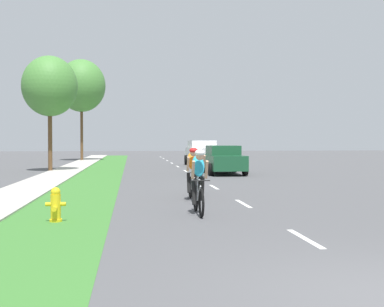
{
  "coord_description": "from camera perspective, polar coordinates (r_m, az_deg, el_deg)",
  "views": [
    {
      "loc": [
        -3.14,
        -5.16,
        1.79
      ],
      "look_at": [
        -0.65,
        15.46,
        1.25
      ],
      "focal_mm": 46.91,
      "sensor_mm": 36.0,
      "label": 1
    }
  ],
  "objects": [
    {
      "name": "suv_white",
      "position": [
        35.65,
        1.13,
        0.14
      ],
      "size": [
        2.15,
        4.7,
        1.79
      ],
      "color": "silver",
      "rests_on": "ground_plane"
    },
    {
      "name": "cyclist_distant",
      "position": [
        16.66,
        0.73,
        -1.88
      ],
      "size": [
        0.42,
        1.72,
        1.58
      ],
      "color": "black",
      "rests_on": "ground_plane"
    },
    {
      "name": "street_tree_near",
      "position": [
        30.32,
        -15.87,
        7.35
      ],
      "size": [
        3.17,
        3.17,
        6.68
      ],
      "color": "brown",
      "rests_on": "ground_plane"
    },
    {
      "name": "sedan_dark_green",
      "position": [
        26.81,
        3.58,
        -0.7
      ],
      "size": [
        1.98,
        4.3,
        1.52
      ],
      "color": "#194C2D",
      "rests_on": "ground_plane"
    },
    {
      "name": "lane_markings_center",
      "position": [
        29.38,
        -0.74,
        -2.0
      ],
      "size": [
        0.12,
        52.71,
        0.01
      ],
      "color": "white",
      "rests_on": "ground_plane"
    },
    {
      "name": "ground_plane",
      "position": [
        25.41,
        0.23,
        -2.55
      ],
      "size": [
        120.0,
        120.0,
        0.0
      ],
      "primitive_type": "plane",
      "color": "#4C4C4F"
    },
    {
      "name": "cyclist_trailing",
      "position": [
        14.93,
        0.06,
        -2.27
      ],
      "size": [
        0.42,
        1.72,
        1.58
      ],
      "color": "black",
      "rests_on": "ground_plane"
    },
    {
      "name": "sidewalk_concrete",
      "position": [
        25.5,
        -15.44,
        -2.58
      ],
      "size": [
        1.87,
        70.0,
        0.1
      ],
      "primitive_type": "cube",
      "color": "#B2ADA3",
      "rests_on": "ground_plane"
    },
    {
      "name": "cyclist_lead",
      "position": [
        12.11,
        0.75,
        -3.15
      ],
      "size": [
        0.42,
        1.72,
        1.58
      ],
      "color": "black",
      "rests_on": "ground_plane"
    },
    {
      "name": "street_tree_far",
      "position": [
        45.67,
        -12.46,
        7.52
      ],
      "size": [
        4.2,
        4.2,
        8.94
      ],
      "color": "brown",
      "rests_on": "ground_plane"
    },
    {
      "name": "grass_verge",
      "position": [
        25.27,
        -10.65,
        -2.59
      ],
      "size": [
        2.39,
        70.0,
        0.01
      ],
      "primitive_type": "cube",
      "color": "#38722D",
      "rests_on": "ground_plane"
    },
    {
      "name": "fire_hydrant_yellow",
      "position": [
        11.48,
        -15.25,
        -5.67
      ],
      "size": [
        0.44,
        0.38,
        0.76
      ],
      "color": "yellow",
      "rests_on": "ground_plane"
    }
  ]
}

